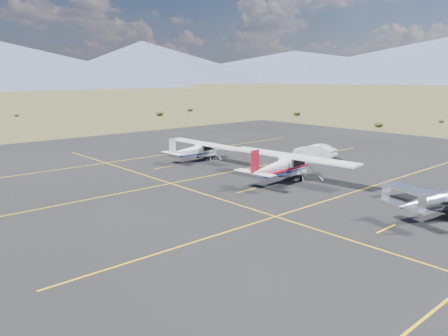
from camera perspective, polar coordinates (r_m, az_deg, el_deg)
name	(u,v)px	position (r m, az deg, el deg)	size (l,w,h in m)	color
ground	(360,205)	(30.12, 17.28, -4.61)	(1600.00, 1600.00, 0.00)	#383D1C
apron	(279,185)	(34.08, 7.21, -2.24)	(72.00, 72.00, 0.02)	black
aircraft_low_wing	(446,200)	(29.25, 26.98, -3.70)	(7.56, 10.30, 2.24)	silver
aircraft_cessna	(283,165)	(35.18, 7.73, 0.40)	(7.08, 11.75, 2.96)	white
aircraft_plain	(197,149)	(43.67, -3.55, 2.46)	(5.85, 9.77, 2.48)	white
sedan	(315,151)	(45.80, 11.79, 2.19)	(1.51, 4.32, 1.42)	silver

